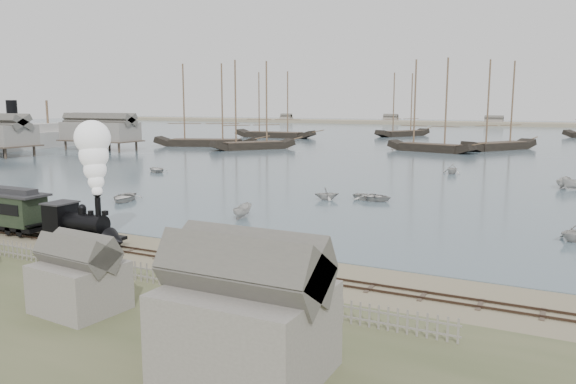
% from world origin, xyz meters
% --- Properties ---
extents(ground, '(600.00, 600.00, 0.00)m').
position_xyz_m(ground, '(0.00, 0.00, 0.00)').
color(ground, gray).
rests_on(ground, ground).
extents(harbor_water, '(600.00, 336.00, 0.06)m').
position_xyz_m(harbor_water, '(0.00, 170.00, 0.03)').
color(harbor_water, '#4B616B').
rests_on(harbor_water, ground).
extents(rail_track, '(120.00, 1.80, 0.16)m').
position_xyz_m(rail_track, '(0.00, -2.00, 0.04)').
color(rail_track, '#39291F').
rests_on(rail_track, ground).
extents(picket_fence_west, '(19.00, 0.10, 1.20)m').
position_xyz_m(picket_fence_west, '(-6.50, -7.00, 0.00)').
color(picket_fence_west, slate).
rests_on(picket_fence_west, ground).
extents(picket_fence_east, '(15.00, 0.10, 1.20)m').
position_xyz_m(picket_fence_east, '(12.50, -7.50, 0.00)').
color(picket_fence_east, slate).
rests_on(picket_fence_east, ground).
extents(shed_mid, '(4.00, 3.50, 3.60)m').
position_xyz_m(shed_mid, '(2.00, -12.00, 0.00)').
color(shed_mid, slate).
rests_on(shed_mid, ground).
extents(shed_right, '(6.00, 5.00, 5.10)m').
position_xyz_m(shed_right, '(13.00, -14.00, 0.00)').
color(shed_right, slate).
rests_on(shed_right, ground).
extents(far_spit, '(500.00, 20.00, 1.80)m').
position_xyz_m(far_spit, '(0.00, 250.00, 0.00)').
color(far_spit, tan).
rests_on(far_spit, ground).
extents(locomotive, '(7.13, 2.66, 8.89)m').
position_xyz_m(locomotive, '(-7.48, -2.00, 4.11)').
color(locomotive, black).
rests_on(locomotive, ground).
extents(beached_dinghy, '(3.68, 4.68, 0.88)m').
position_xyz_m(beached_dinghy, '(-13.69, 0.16, 0.44)').
color(beached_dinghy, '#B8B5AF').
rests_on(beached_dinghy, ground).
extents(steamship, '(14.22, 51.36, 11.09)m').
position_xyz_m(steamship, '(-89.00, 53.77, 5.61)').
color(steamship, '#B8B5AF').
rests_on(steamship, harbor_water).
extents(rowboat_0, '(5.26, 4.58, 0.91)m').
position_xyz_m(rowboat_0, '(-18.74, 13.30, 0.52)').
color(rowboat_0, '#B8B5AF').
rests_on(rowboat_0, harbor_water).
extents(rowboat_1, '(3.30, 3.41, 1.38)m').
position_xyz_m(rowboat_1, '(0.31, 23.93, 0.75)').
color(rowboat_1, '#B8B5AF').
rests_on(rowboat_1, harbor_water).
extents(rowboat_2, '(3.28, 1.64, 1.21)m').
position_xyz_m(rowboat_2, '(-2.82, 11.51, 0.67)').
color(rowboat_2, '#B8B5AF').
rests_on(rowboat_2, harbor_water).
extents(rowboat_3, '(3.60, 4.65, 0.89)m').
position_xyz_m(rowboat_3, '(4.91, 25.76, 0.50)').
color(rowboat_3, '#B8B5AF').
rests_on(rowboat_3, harbor_water).
extents(rowboat_4, '(3.87, 3.86, 1.55)m').
position_xyz_m(rowboat_4, '(24.46, 15.37, 0.83)').
color(rowboat_4, '#B8B5AF').
rests_on(rowboat_4, harbor_water).
extents(rowboat_5, '(3.63, 2.04, 1.33)m').
position_xyz_m(rowboat_5, '(23.04, 45.20, 0.72)').
color(rowboat_5, '#B8B5AF').
rests_on(rowboat_5, harbor_water).
extents(rowboat_6, '(4.82, 5.10, 0.86)m').
position_xyz_m(rowboat_6, '(-32.74, 35.33, 0.49)').
color(rowboat_6, '#B8B5AF').
rests_on(rowboat_6, harbor_water).
extents(rowboat_7, '(3.53, 3.23, 1.58)m').
position_xyz_m(rowboat_7, '(8.06, 53.35, 0.85)').
color(rowboat_7, '#B8B5AF').
rests_on(rowboat_7, harbor_water).
extents(schooner_0, '(25.28, 13.74, 20.00)m').
position_xyz_m(schooner_0, '(-56.32, 81.81, 10.06)').
color(schooner_0, black).
rests_on(schooner_0, harbor_water).
extents(schooner_1, '(15.35, 18.56, 20.00)m').
position_xyz_m(schooner_1, '(-41.16, 78.92, 10.06)').
color(schooner_1, black).
rests_on(schooner_1, harbor_water).
extents(schooner_2, '(19.90, 9.63, 20.00)m').
position_xyz_m(schooner_2, '(-3.75, 90.94, 10.06)').
color(schooner_2, black).
rests_on(schooner_2, harbor_water).
extents(schooner_3, '(15.30, 20.04, 20.00)m').
position_xyz_m(schooner_3, '(9.06, 102.84, 10.06)').
color(schooner_3, black).
rests_on(schooner_3, harbor_water).
extents(schooner_6, '(25.63, 6.18, 20.00)m').
position_xyz_m(schooner_6, '(-57.81, 120.32, 10.06)').
color(schooner_6, black).
rests_on(schooner_6, harbor_water).
extents(schooner_7, '(14.11, 20.48, 20.00)m').
position_xyz_m(schooner_7, '(-24.78, 145.17, 10.06)').
color(schooner_7, black).
rests_on(schooner_7, harbor_water).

